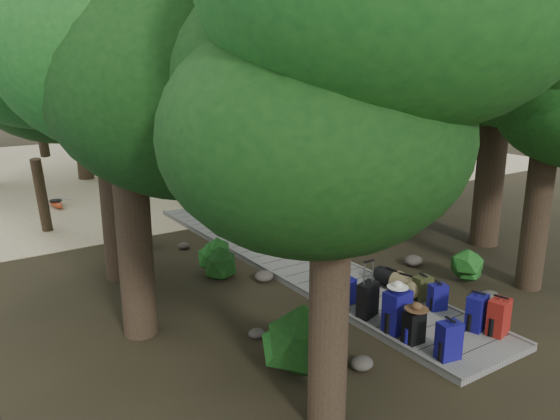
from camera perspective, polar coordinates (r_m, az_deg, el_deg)
ground at (r=13.03m, az=3.72°, el=-6.68°), size 120.00×120.00×0.00m
sand_beach at (r=27.08m, az=-17.26°, el=4.03°), size 40.00×22.00×0.02m
boardwalk at (r=13.76m, az=1.20°, el=-5.19°), size 2.00×12.00×0.12m
backpack_left_a at (r=9.52m, az=17.24°, el=-12.71°), size 0.42×0.33×0.71m
backpack_left_b at (r=9.87m, az=13.81°, el=-11.64°), size 0.36×0.27×0.64m
backpack_left_c at (r=10.14m, az=12.13°, el=-10.11°), size 0.49×0.37×0.86m
backpack_left_d at (r=11.17m, az=6.82°, el=-8.26°), size 0.39×0.29×0.58m
backpack_right_a at (r=10.61m, az=21.92°, el=-10.15°), size 0.46×0.38×0.73m
backpack_right_b at (r=10.66m, az=19.88°, el=-9.85°), size 0.46×0.38×0.72m
backpack_right_c at (r=11.26m, az=16.16°, el=-8.59°), size 0.39×0.33×0.57m
backpack_right_d at (r=11.65m, az=14.67°, el=-7.77°), size 0.38×0.30×0.54m
duffel_right_khaki at (r=11.88m, az=12.97°, el=-7.58°), size 0.54×0.68×0.40m
duffel_right_black at (r=12.14m, az=11.50°, el=-7.02°), size 0.42×0.63×0.39m
suitcase_on_boardwalk at (r=10.65m, az=9.11°, el=-9.25°), size 0.49×0.36×0.68m
lone_suitcase_on_sand at (r=19.65m, az=-9.86°, el=1.60°), size 0.47×0.34×0.66m
hat_brown at (r=9.68m, az=14.10°, el=-9.68°), size 0.41×0.41×0.12m
hat_white at (r=9.94m, az=12.23°, el=-7.55°), size 0.38×0.38×0.13m
kayak at (r=20.56m, az=-22.39°, el=0.76°), size 0.68×3.02×0.30m
sun_lounger at (r=22.61m, az=-4.38°, el=3.38°), size 0.90×1.83×0.56m
tree_right_a at (r=12.60m, az=26.35°, el=9.47°), size 4.71×4.71×7.85m
tree_right_b at (r=15.46m, az=22.29°, el=15.90°), size 5.99×5.99×10.69m
tree_right_c at (r=16.07m, az=7.70°, el=11.67°), size 4.53×4.53×7.85m
tree_right_d at (r=19.35m, az=10.50°, el=18.23°), size 6.55×6.55×12.00m
tree_right_e at (r=20.42m, az=0.30°, el=12.77°), size 4.49×4.49×8.08m
tree_right_f at (r=23.90m, az=0.82°, el=16.59°), size 6.17×6.17×11.01m
tree_left_a at (r=6.66m, az=5.54°, el=6.22°), size 4.54×4.54×7.56m
tree_left_b at (r=9.51m, az=-16.00°, el=11.93°), size 4.87×4.87×8.76m
tree_left_c at (r=12.45m, az=-17.81°, el=12.82°), size 5.16×5.16×8.97m
tree_back_a at (r=24.85m, az=-20.52°, el=13.70°), size 5.40×5.40×9.35m
tree_back_b at (r=27.72m, az=-15.11°, el=14.89°), size 5.65×5.65×10.08m
tree_back_c at (r=27.44m, az=-8.01°, el=13.87°), size 4.87×4.87×8.77m
palm_right_a at (r=18.92m, az=-1.72°, el=11.92°), size 4.48×4.48×7.63m
palm_right_b at (r=24.08m, az=-3.23°, el=12.73°), size 4.04×4.04×7.80m
palm_right_c at (r=24.63m, az=-9.90°, el=12.64°), size 4.93×4.93×7.85m
palm_left_a at (r=17.02m, az=-24.99°, el=8.71°), size 4.22×4.22×6.72m
rock_left_a at (r=9.27m, az=8.54°, el=-15.55°), size 0.40×0.36×0.22m
rock_left_b at (r=10.13m, az=-2.46°, el=-12.74°), size 0.31×0.28×0.17m
rock_left_c at (r=12.55m, az=-1.68°, el=-6.91°), size 0.45×0.40×0.25m
rock_left_d at (r=14.94m, az=-10.06°, el=-3.69°), size 0.30×0.27×0.17m
rock_right_a at (r=12.30m, az=21.01°, el=-8.43°), size 0.44×0.39×0.24m
rock_right_b at (r=13.88m, az=13.75°, el=-5.15°), size 0.47×0.42×0.26m
rock_right_c at (r=14.75m, az=5.96°, el=-3.73°), size 0.36×0.32×0.20m
rock_right_d at (r=17.98m, az=2.65°, el=-0.03°), size 0.61×0.55×0.33m
shrub_left_a at (r=8.86m, az=2.74°, el=-13.55°), size 1.25×1.25×1.13m
shrub_left_b at (r=12.93m, az=-6.48°, el=-5.08°), size 0.86×0.86×0.77m
shrub_left_c at (r=15.40m, az=-15.67°, el=-1.78°), size 1.15×1.15×1.03m
shrub_right_a at (r=12.94m, az=19.06°, el=-5.81°), size 0.87×0.87×0.78m
shrub_right_b at (r=15.89m, az=7.35°, el=-0.54°), size 1.32×1.32×1.19m
shrub_right_c at (r=18.12m, az=-0.70°, el=0.78°), size 0.83×0.83×0.75m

